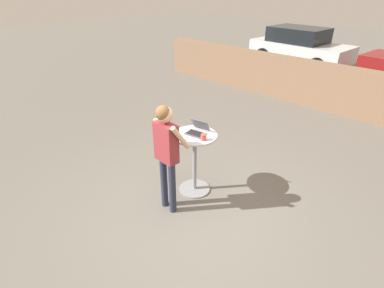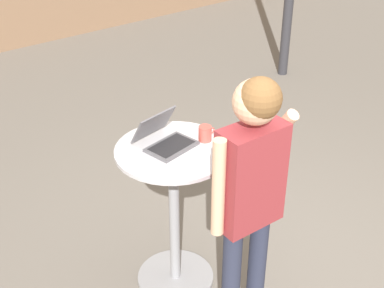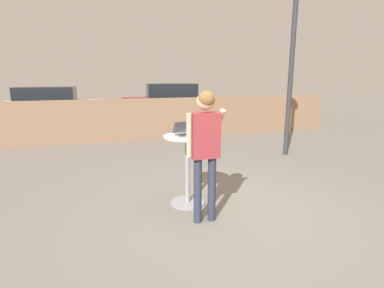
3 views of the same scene
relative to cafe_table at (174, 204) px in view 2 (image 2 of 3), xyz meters
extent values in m
plane|color=slate|center=(0.45, -0.49, -0.67)|extent=(50.00, 50.00, 0.00)
cylinder|color=gray|center=(0.00, 0.00, -0.65)|extent=(0.54, 0.54, 0.03)
cylinder|color=gray|center=(0.00, 0.00, -0.12)|extent=(0.07, 0.07, 1.04)
cylinder|color=#B7B7BC|center=(0.00, 0.00, 0.41)|extent=(0.73, 0.73, 0.02)
cube|color=#515156|center=(0.00, 0.01, 0.43)|extent=(0.33, 0.25, 0.02)
cube|color=black|center=(0.00, 0.01, 0.44)|extent=(0.29, 0.21, 0.00)
cube|color=#515156|center=(-0.03, 0.16, 0.53)|extent=(0.32, 0.17, 0.19)
cube|color=white|center=(-0.03, 0.16, 0.54)|extent=(0.29, 0.15, 0.17)
cylinder|color=#C14C42|center=(0.22, -0.04, 0.47)|extent=(0.08, 0.08, 0.10)
torus|color=#C14C42|center=(0.28, -0.04, 0.47)|extent=(0.04, 0.01, 0.04)
cylinder|color=#282D42|center=(-0.06, -0.64, -0.21)|extent=(0.11, 0.11, 0.91)
cylinder|color=#282D42|center=(0.14, -0.65, -0.21)|extent=(0.11, 0.11, 0.91)
cube|color=maroon|center=(0.04, -0.64, 0.54)|extent=(0.37, 0.20, 0.60)
sphere|color=#DBAD89|center=(0.04, -0.64, 0.98)|extent=(0.24, 0.24, 0.24)
sphere|color=brown|center=(0.04, -0.67, 1.01)|extent=(0.22, 0.22, 0.22)
cylinder|color=#DBAD89|center=(-0.18, -0.63, 0.55)|extent=(0.07, 0.07, 0.57)
cylinder|color=#DBAD89|center=(0.26, -0.56, 0.67)|extent=(0.08, 0.34, 0.44)
camera|label=1|loc=(2.96, -3.10, 2.59)|focal=28.00mm
camera|label=2|loc=(-1.64, -2.30, 2.13)|focal=50.00mm
camera|label=3|loc=(-1.33, -4.21, 1.27)|focal=28.00mm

